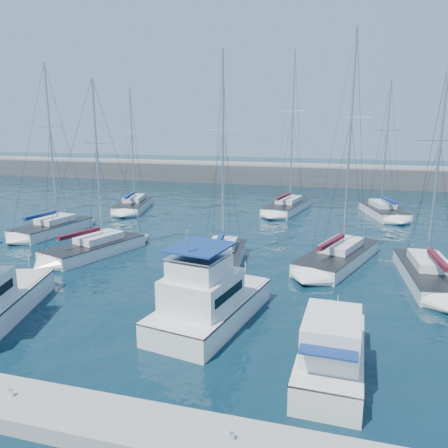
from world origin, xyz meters
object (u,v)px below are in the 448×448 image
(sailboat_mid_a, at_px, (52,228))
(sailboat_mid_c, at_px, (221,255))
(sailboat_mid_d, at_px, (338,256))
(sailboat_back_c, at_px, (383,211))
(sailboat_back_b, at_px, (287,206))
(sailboat_mid_e, at_px, (430,274))
(motor_yacht_stbd_outer, at_px, (331,354))
(sailboat_mid_b, at_px, (95,248))
(sailboat_back_a, at_px, (133,205))
(motor_yacht_stbd_inner, at_px, (208,302))

(sailboat_mid_a, relative_size, sailboat_mid_c, 1.02)
(sailboat_mid_d, relative_size, sailboat_back_c, 1.12)
(sailboat_mid_c, distance_m, sailboat_back_b, 20.82)
(sailboat_mid_e, distance_m, sailboat_back_c, 21.17)
(sailboat_mid_a, distance_m, sailboat_mid_e, 31.75)
(motor_yacht_stbd_outer, relative_size, sailboat_back_c, 0.46)
(sailboat_mid_d, relative_size, sailboat_mid_e, 1.17)
(sailboat_mid_e, bearing_deg, sailboat_mid_d, 152.45)
(sailboat_mid_a, relative_size, sailboat_back_b, 0.85)
(motor_yacht_stbd_outer, bearing_deg, sailboat_mid_e, 67.68)
(sailboat_mid_a, xyz_separation_m, sailboat_mid_e, (31.45, -4.37, -0.03))
(sailboat_mid_c, height_order, sailboat_mid_e, sailboat_mid_c)
(sailboat_mid_e, xyz_separation_m, sailboat_back_c, (-1.37, 21.13, 0.01))
(sailboat_mid_b, bearing_deg, sailboat_back_b, 78.47)
(motor_yacht_stbd_outer, relative_size, sailboat_back_a, 0.47)
(sailboat_mid_b, bearing_deg, sailboat_mid_d, 26.77)
(sailboat_mid_e, bearing_deg, sailboat_mid_a, 167.63)
(sailboat_mid_c, xyz_separation_m, sailboat_back_a, (-15.70, 16.74, -0.04))
(sailboat_back_b, xyz_separation_m, sailboat_back_c, (10.57, 0.13, -0.02))
(sailboat_mid_d, bearing_deg, motor_yacht_stbd_outer, -70.61)
(motor_yacht_stbd_outer, xyz_separation_m, sailboat_mid_c, (-8.30, 12.94, -0.39))
(motor_yacht_stbd_outer, xyz_separation_m, sailboat_back_a, (-24.00, 29.68, -0.43))
(sailboat_mid_d, xyz_separation_m, sailboat_back_a, (-23.95, 14.57, -0.01))
(motor_yacht_stbd_inner, distance_m, sailboat_back_b, 30.53)
(sailboat_back_b, bearing_deg, sailboat_back_a, -156.90)
(sailboat_back_a, height_order, sailboat_back_b, sailboat_back_b)
(sailboat_mid_e, height_order, sailboat_back_a, sailboat_back_a)
(sailboat_back_a, xyz_separation_m, sailboat_back_c, (28.31, 4.12, 0.01))
(sailboat_back_a, bearing_deg, motor_yacht_stbd_inner, -70.01)
(sailboat_mid_b, xyz_separation_m, sailboat_mid_d, (18.28, 2.86, 0.02))
(sailboat_mid_a, height_order, sailboat_back_b, sailboat_back_b)
(sailboat_back_c, bearing_deg, sailboat_mid_b, -152.09)
(motor_yacht_stbd_outer, xyz_separation_m, sailboat_mid_e, (5.67, 12.67, -0.43))
(sailboat_mid_b, relative_size, sailboat_mid_c, 0.89)
(sailboat_mid_d, xyz_separation_m, sailboat_back_c, (4.36, 18.69, -0.00))
(motor_yacht_stbd_inner, height_order, sailboat_back_c, sailboat_back_c)
(sailboat_mid_a, xyz_separation_m, sailboat_back_b, (19.51, 16.63, 0.01))
(motor_yacht_stbd_inner, bearing_deg, sailboat_mid_a, 154.85)
(sailboat_mid_c, distance_m, sailboat_back_c, 24.37)
(sailboat_back_a, bearing_deg, sailboat_mid_e, -43.69)
(sailboat_mid_c, bearing_deg, motor_yacht_stbd_inner, -84.23)
(motor_yacht_stbd_outer, xyz_separation_m, sailboat_back_b, (-6.26, 33.66, -0.40))
(motor_yacht_stbd_outer, bearing_deg, sailboat_mid_d, 92.00)
(sailboat_mid_e, bearing_deg, sailboat_mid_c, 174.42)
(sailboat_mid_a, relative_size, sailboat_back_a, 1.08)
(motor_yacht_stbd_inner, distance_m, motor_yacht_stbd_outer, 6.94)
(sailboat_mid_b, bearing_deg, sailboat_back_a, 125.89)
(sailboat_back_c, bearing_deg, sailboat_back_b, 165.04)
(sailboat_mid_d, height_order, sailboat_back_b, sailboat_back_b)
(sailboat_mid_e, distance_m, sailboat_back_a, 34.20)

